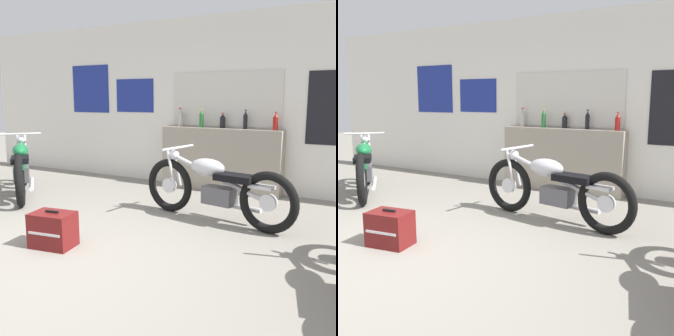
# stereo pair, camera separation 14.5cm
# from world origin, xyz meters

# --- Properties ---
(ground_plane) EXTENTS (24.00, 24.00, 0.00)m
(ground_plane) POSITION_xyz_m (0.00, 0.00, 0.00)
(ground_plane) COLOR gray
(wall_back) EXTENTS (10.00, 0.07, 2.80)m
(wall_back) POSITION_xyz_m (0.02, 3.68, 1.40)
(wall_back) COLOR silver
(wall_back) RESTS_ON ground_plane
(sill_counter) EXTENTS (2.00, 0.28, 1.01)m
(sill_counter) POSITION_xyz_m (0.32, 3.50, 0.51)
(sill_counter) COLOR gray
(sill_counter) RESTS_ON ground_plane
(bottle_leftmost) EXTENTS (0.09, 0.09, 0.31)m
(bottle_leftmost) POSITION_xyz_m (-0.42, 3.53, 1.15)
(bottle_leftmost) COLOR #B7B2A8
(bottle_leftmost) RESTS_ON sill_counter
(bottle_left_center) EXTENTS (0.07, 0.07, 0.31)m
(bottle_left_center) POSITION_xyz_m (-0.01, 3.48, 1.15)
(bottle_left_center) COLOR #23662D
(bottle_left_center) RESTS_ON sill_counter
(bottle_center) EXTENTS (0.09, 0.09, 0.24)m
(bottle_center) POSITION_xyz_m (0.33, 3.55, 1.12)
(bottle_center) COLOR black
(bottle_center) RESTS_ON sill_counter
(bottle_right_center) EXTENTS (0.07, 0.07, 0.30)m
(bottle_right_center) POSITION_xyz_m (0.71, 3.53, 1.15)
(bottle_right_center) COLOR black
(bottle_right_center) RESTS_ON sill_counter
(bottle_rightmost) EXTENTS (0.08, 0.08, 0.27)m
(bottle_rightmost) POSITION_xyz_m (1.19, 3.48, 1.14)
(bottle_rightmost) COLOR maroon
(bottle_rightmost) RESTS_ON sill_counter
(motorcycle_green) EXTENTS (1.63, 1.51, 0.92)m
(motorcycle_green) POSITION_xyz_m (-2.23, 1.71, 0.43)
(motorcycle_green) COLOR black
(motorcycle_green) RESTS_ON ground_plane
(motorcycle_silver) EXTENTS (2.08, 0.64, 0.88)m
(motorcycle_silver) POSITION_xyz_m (0.87, 1.93, 0.42)
(motorcycle_silver) COLOR black
(motorcycle_silver) RESTS_ON ground_plane
(hard_case_darkred) EXTENTS (0.47, 0.36, 0.38)m
(hard_case_darkred) POSITION_xyz_m (-0.24, 0.36, 0.18)
(hard_case_darkred) COLOR maroon
(hard_case_darkred) RESTS_ON ground_plane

